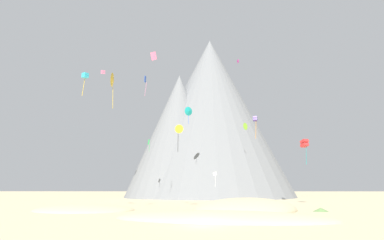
{
  "coord_description": "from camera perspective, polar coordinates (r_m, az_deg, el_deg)",
  "views": [
    {
      "loc": [
        -0.36,
        -36.43,
        4.1
      ],
      "look_at": [
        -1.85,
        46.67,
        19.65
      ],
      "focal_mm": 32.61,
      "sensor_mm": 36.0,
      "label": 1
    }
  ],
  "objects": [
    {
      "name": "ground_plane",
      "position": [
        36.66,
        1.66,
        -17.01
      ],
      "size": [
        400.0,
        400.0,
        0.0
      ],
      "primitive_type": "plane",
      "color": "#CCBA8E"
    },
    {
      "name": "dune_foreground_left",
      "position": [
        61.75,
        -17.18,
        -13.94
      ],
      "size": [
        16.75,
        14.3,
        1.81
      ],
      "primitive_type": "ellipsoid",
      "rotation": [
        0.0,
        0.0,
        3.12
      ],
      "color": "#CCBA8E",
      "rests_on": "ground_plane"
    },
    {
      "name": "dune_foreground_right",
      "position": [
        43.6,
        5.12,
        -15.95
      ],
      "size": [
        28.85,
        16.55,
        2.12
      ],
      "primitive_type": "ellipsoid",
      "rotation": [
        0.0,
        0.0,
        2.94
      ],
      "color": "#CCBA8E",
      "rests_on": "ground_plane"
    },
    {
      "name": "dune_midground",
      "position": [
        59.29,
        8.81,
        -14.44
      ],
      "size": [
        24.74,
        29.96,
        4.13
      ],
      "primitive_type": "ellipsoid",
      "rotation": [
        0.0,
        0.0,
        1.17
      ],
      "color": "#CCBA8E",
      "rests_on": "ground_plane"
    },
    {
      "name": "bush_far_left",
      "position": [
        57.2,
        1.19,
        -14.19
      ],
      "size": [
        3.32,
        3.32,
        1.02
      ],
      "primitive_type": "cone",
      "rotation": [
        0.0,
        0.0,
        2.81
      ],
      "color": "#568442",
      "rests_on": "ground_plane"
    },
    {
      "name": "bush_ridge_crest",
      "position": [
        60.29,
        20.3,
        -13.58
      ],
      "size": [
        2.9,
        2.9,
        0.59
      ],
      "primitive_type": "cone",
      "rotation": [
        0.0,
        0.0,
        1.33
      ],
      "color": "#668C4C",
      "rests_on": "ground_plane"
    },
    {
      "name": "bush_mid_center",
      "position": [
        60.59,
        -13.37,
        -13.83
      ],
      "size": [
        1.48,
        1.48,
        0.78
      ],
      "primitive_type": "cone",
      "rotation": [
        0.0,
        0.0,
        4.16
      ],
      "color": "#668C4C",
      "rests_on": "ground_plane"
    },
    {
      "name": "bush_scatter_east",
      "position": [
        60.11,
        14.6,
        -13.92
      ],
      "size": [
        3.37,
        3.37,
        0.54
      ],
      "primitive_type": "cone",
      "rotation": [
        0.0,
        0.0,
        2.66
      ],
      "color": "#477238",
      "rests_on": "ground_plane"
    },
    {
      "name": "rock_massif",
      "position": [
        126.98,
        1.71,
        -0.54
      ],
      "size": [
        68.01,
        67.36,
        58.59
      ],
      "color": "slate",
      "rests_on": "ground_plane"
    },
    {
      "name": "kite_rainbow_high",
      "position": [
        63.18,
        -6.3,
        10.36
      ],
      "size": [
        1.23,
        0.61,
        1.53
      ],
      "rotation": [
        0.0,
        0.0,
        5.16
      ],
      "color": "#E5668C"
    },
    {
      "name": "kite_green_mid",
      "position": [
        95.48,
        -7.07,
        -3.8
      ],
      "size": [
        0.66,
        0.47,
        3.38
      ],
      "rotation": [
        0.0,
        0.0,
        4.66
      ],
      "color": "green"
    },
    {
      "name": "kite_pink_high",
      "position": [
        97.47,
        -14.35,
        7.6
      ],
      "size": [
        1.38,
        1.4,
        1.27
      ],
      "rotation": [
        0.0,
        0.0,
        0.58
      ],
      "color": "pink"
    },
    {
      "name": "kite_lime_mid",
      "position": [
        68.01,
        8.62,
        -1.05
      ],
      "size": [
        1.21,
        1.26,
        1.42
      ],
      "rotation": [
        0.0,
        0.0,
        3.96
      ],
      "color": "#8CD133"
    },
    {
      "name": "kite_teal_mid",
      "position": [
        94.1,
        -0.53,
        1.45
      ],
      "size": [
        2.23,
        1.83,
        4.72
      ],
      "rotation": [
        0.0,
        0.0,
        0.64
      ],
      "color": "teal"
    },
    {
      "name": "kite_white_low",
      "position": [
        88.17,
        3.79,
        -9.09
      ],
      "size": [
        1.04,
        0.35,
        3.71
      ],
      "rotation": [
        0.0,
        0.0,
        2.23
      ],
      "color": "white"
    },
    {
      "name": "kite_gold_mid",
      "position": [
        62.37,
        -12.82,
        6.38
      ],
      "size": [
        0.48,
        2.49,
        6.38
      ],
      "rotation": [
        0.0,
        0.0,
        1.6
      ],
      "color": "gold"
    },
    {
      "name": "kite_blue_high",
      "position": [
        82.55,
        -7.64,
        6.33
      ],
      "size": [
        0.54,
        1.06,
        4.85
      ],
      "rotation": [
        0.0,
        0.0,
        3.71
      ],
      "color": "blue"
    },
    {
      "name": "kite_yellow_mid",
      "position": [
        65.97,
        -2.11,
        -1.56
      ],
      "size": [
        1.64,
        0.61,
        5.17
      ],
      "rotation": [
        0.0,
        0.0,
        2.9
      ],
      "color": "yellow"
    },
    {
      "name": "kite_red_low",
      "position": [
        80.84,
        17.92,
        -3.66
      ],
      "size": [
        1.84,
        1.91,
        5.58
      ],
      "rotation": [
        0.0,
        0.0,
        0.42
      ],
      "color": "red"
    },
    {
      "name": "kite_cyan_mid",
      "position": [
        65.88,
        -17.08,
        6.93
      ],
      "size": [
        1.25,
        1.25,
        4.29
      ],
      "rotation": [
        0.0,
        0.0,
        2.56
      ],
      "color": "#33BCDB"
    },
    {
      "name": "kite_indigo_mid",
      "position": [
        76.73,
        10.29,
        0.14
      ],
      "size": [
        1.05,
        1.1,
        4.94
      ],
      "rotation": [
        0.0,
        0.0,
        2.89
      ],
      "color": "#5138B2"
    },
    {
      "name": "kite_magenta_high",
      "position": [
        90.69,
        7.53,
        9.52
      ],
      "size": [
        0.41,
        1.04,
        0.87
      ],
      "rotation": [
        0.0,
        0.0,
        0.98
      ],
      "color": "#D1339E"
    }
  ]
}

